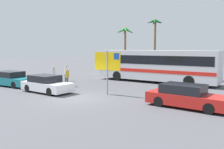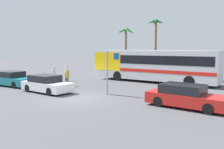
% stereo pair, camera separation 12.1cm
% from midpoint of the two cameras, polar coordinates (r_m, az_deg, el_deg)
% --- Properties ---
extents(ground, '(120.00, 120.00, 0.00)m').
position_cam_midpoint_polar(ground, '(16.56, -8.75, -5.60)').
color(ground, '#4C4C51').
extents(bus_front_coach, '(12.15, 2.55, 3.17)m').
position_cam_midpoint_polar(bus_front_coach, '(24.38, 10.05, 2.36)').
color(bus_front_coach, silver).
rests_on(bus_front_coach, ground).
extents(bus_rear_coach, '(12.15, 2.55, 3.17)m').
position_cam_midpoint_polar(bus_rear_coach, '(28.38, 8.14, 2.91)').
color(bus_rear_coach, silver).
rests_on(bus_rear_coach, ground).
extents(ferry_sign, '(2.20, 0.12, 3.20)m').
position_cam_midpoint_polar(ferry_sign, '(17.36, -1.20, 2.75)').
color(ferry_sign, gray).
rests_on(ferry_sign, ground).
extents(car_red, '(4.60, 1.96, 1.32)m').
position_cam_midpoint_polar(car_red, '(14.42, 16.97, -4.98)').
color(car_red, red).
rests_on(car_red, ground).
extents(car_white, '(4.24, 1.92, 1.32)m').
position_cam_midpoint_polar(car_white, '(19.21, -15.45, -2.21)').
color(car_white, silver).
rests_on(car_white, ground).
extents(car_teal, '(4.65, 2.01, 1.32)m').
position_cam_midpoint_polar(car_teal, '(23.53, -22.92, -0.97)').
color(car_teal, '#19757F').
rests_on(car_teal, ground).
extents(pedestrian_by_bus, '(0.32, 0.32, 1.59)m').
position_cam_midpoint_polar(pedestrian_by_bus, '(21.82, -10.71, -0.34)').
color(pedestrian_by_bus, '#4C4C51').
rests_on(pedestrian_by_bus, ground).
extents(pedestrian_crossing_lot, '(0.32, 0.32, 1.66)m').
position_cam_midpoint_polar(pedestrian_crossing_lot, '(24.91, -10.95, 0.56)').
color(pedestrian_crossing_lot, '#4C4C51').
rests_on(pedestrian_crossing_lot, ground).
extents(pedestrian_near_sign, '(0.32, 0.32, 1.69)m').
position_cam_midpoint_polar(pedestrian_near_sign, '(23.35, -13.80, 0.18)').
color(pedestrian_near_sign, '#4C4C51').
rests_on(pedestrian_near_sign, ground).
extents(palm_tree_seaside, '(2.54, 2.81, 7.65)m').
position_cam_midpoint_polar(palm_tree_seaside, '(36.22, 10.10, 10.15)').
color(palm_tree_seaside, brown).
rests_on(palm_tree_seaside, ground).
extents(palm_tree_inland, '(3.04, 2.70, 6.65)m').
position_cam_midpoint_polar(palm_tree_inland, '(37.94, 3.05, 9.11)').
color(palm_tree_inland, brown).
rests_on(palm_tree_inland, ground).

